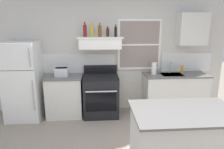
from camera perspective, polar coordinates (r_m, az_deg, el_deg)
name	(u,v)px	position (r m, az deg, el deg)	size (l,w,h in m)	color
back_wall	(112,53)	(4.76, 0.08, 5.96)	(5.40, 0.11, 2.70)	beige
refrigerator	(23,81)	(4.74, -23.51, -1.70)	(0.70, 0.72, 1.66)	white
counter_left_of_stove	(65,96)	(4.70, -12.96, -5.79)	(0.79, 0.63, 0.91)	silver
toaster	(62,72)	(4.52, -13.88, 0.69)	(0.30, 0.20, 0.19)	silver
stove_range	(101,95)	(4.60, -3.10, -5.74)	(0.76, 0.69, 1.09)	black
range_hood_shelf	(100,43)	(4.45, -3.32, 8.89)	(0.96, 0.52, 0.24)	white
bottle_red_label_wine	(85,31)	(4.46, -7.57, 12.06)	(0.07, 0.07, 0.31)	maroon
bottle_champagne_gold_foil	(92,31)	(4.40, -5.65, 12.09)	(0.08, 0.08, 0.31)	#B29333
bottle_amber_wine	(100,31)	(4.40, -3.42, 12.00)	(0.07, 0.07, 0.29)	brown
bottle_brown_stout	(108,32)	(4.49, -1.21, 11.70)	(0.06, 0.06, 0.22)	#381E0F
bottle_balsamic_dark	(116,32)	(4.46, 1.02, 11.87)	(0.06, 0.06, 0.26)	black
counter_right_with_sink	(174,93)	(4.96, 16.99, -4.96)	(1.43, 0.63, 0.91)	silver
sink_faucet	(171,66)	(4.86, 16.01, 2.37)	(0.03, 0.17, 0.28)	silver
paper_towel_roll	(154,69)	(4.65, 11.65, 1.63)	(0.11, 0.11, 0.27)	white
dish_soap_bottle	(182,69)	(4.98, 18.96, 1.43)	(0.06, 0.06, 0.18)	orange
kitchen_island	(183,141)	(3.08, 19.14, -17.23)	(1.40, 0.90, 0.91)	silver
upper_cabinet_right	(192,29)	(4.98, 21.44, 11.70)	(0.64, 0.32, 0.70)	silver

